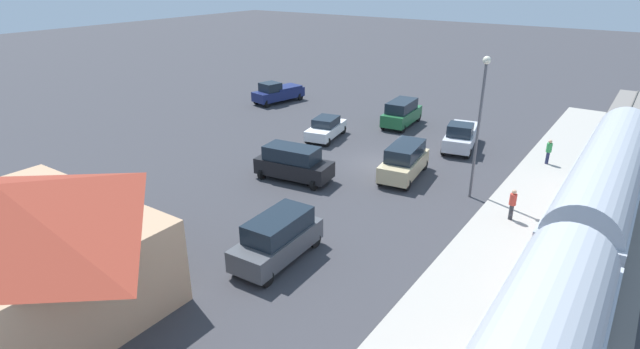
% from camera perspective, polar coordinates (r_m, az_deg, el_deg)
% --- Properties ---
extents(ground_plane, '(200.00, 200.00, 0.00)m').
position_cam_1_polar(ground_plane, '(34.90, 6.49, 1.25)').
color(ground_plane, '#38383D').
extents(railway_track, '(4.80, 70.00, 0.30)m').
position_cam_1_polar(railway_track, '(31.43, 29.54, -4.02)').
color(railway_track, slate).
rests_on(railway_track, ground).
extents(platform, '(3.20, 46.00, 0.30)m').
position_cam_1_polar(platform, '(31.81, 22.52, -2.30)').
color(platform, '#A8A399').
rests_on(platform, ground).
extents(station_building, '(11.15, 9.04, 5.36)m').
position_cam_1_polar(station_building, '(22.55, -31.98, -6.98)').
color(station_building, tan).
rests_on(station_building, ground).
extents(pedestrian_on_platform, '(0.36, 0.36, 1.71)m').
position_cam_1_polar(pedestrian_on_platform, '(36.88, 24.77, 2.56)').
color(pedestrian_on_platform, '#23284C').
rests_on(pedestrian_on_platform, platform).
extents(pedestrian_waiting_far, '(0.36, 0.36, 1.71)m').
position_cam_1_polar(pedestrian_waiting_far, '(27.89, 21.22, -3.01)').
color(pedestrian_waiting_far, '#333338').
rests_on(pedestrian_waiting_far, platform).
extents(suv_tan, '(2.60, 5.12, 2.22)m').
position_cam_1_polar(suv_tan, '(32.47, 9.65, 1.59)').
color(suv_tan, '#C6B284').
rests_on(suv_tan, ground).
extents(pickup_navy, '(3.02, 5.69, 2.14)m').
position_cam_1_polar(pickup_navy, '(50.99, -4.88, 9.37)').
color(pickup_navy, navy).
rests_on(pickup_navy, ground).
extents(sedan_white, '(2.69, 4.77, 1.74)m').
position_cam_1_polar(sedan_white, '(39.61, 0.69, 5.36)').
color(sedan_white, white).
rests_on(sedan_white, ground).
extents(suv_green, '(2.37, 5.05, 2.22)m').
position_cam_1_polar(suv_green, '(43.51, 9.35, 7.01)').
color(suv_green, '#236638').
rests_on(suv_green, ground).
extents(suv_charcoal, '(2.17, 4.98, 2.22)m').
position_cam_1_polar(suv_charcoal, '(23.10, -4.87, -7.23)').
color(suv_charcoal, '#47494F').
rests_on(suv_charcoal, ground).
extents(pickup_silver, '(3.01, 5.68, 2.14)m').
position_cam_1_polar(pickup_silver, '(38.81, 15.89, 4.34)').
color(pickup_silver, silver).
rests_on(pickup_silver, ground).
extents(suv_black, '(5.11, 2.88, 2.22)m').
position_cam_1_polar(suv_black, '(31.68, -3.09, 1.34)').
color(suv_black, black).
rests_on(suv_black, ground).
extents(light_pole_near_platform, '(0.44, 0.44, 8.28)m').
position_cam_1_polar(light_pole_near_platform, '(29.27, 17.91, 6.76)').
color(light_pole_near_platform, '#515156').
rests_on(light_pole_near_platform, ground).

